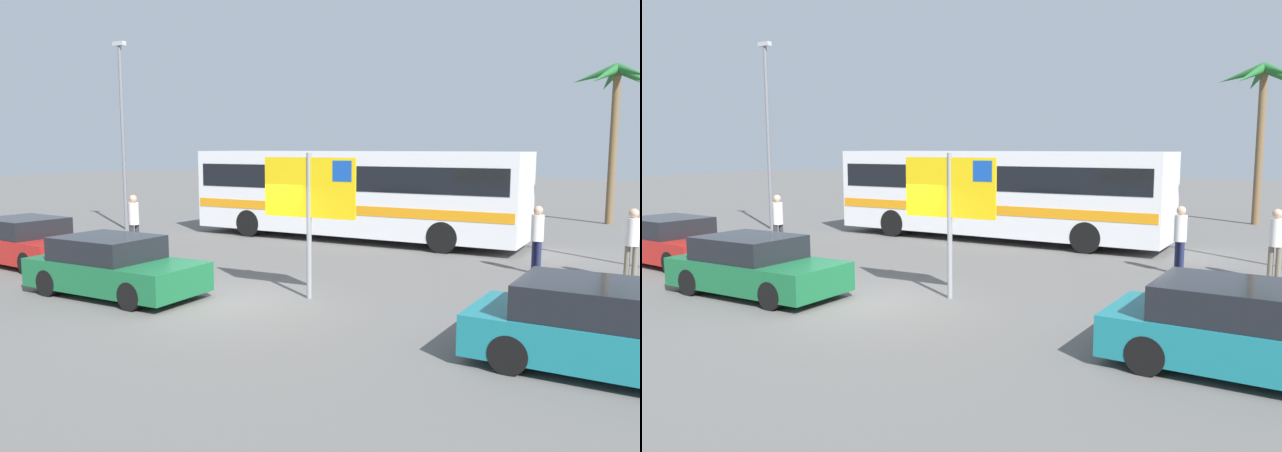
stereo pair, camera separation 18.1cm
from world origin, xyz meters
The scene contains 11 objects.
ground centered at (0.00, 0.00, 0.00)m, with size 120.00×120.00×0.00m, color #605E5B.
bus_front_coach centered at (-1.64, 9.36, 1.78)m, with size 12.07×2.60×3.17m.
ferry_sign centered at (1.47, 1.08, 2.33)m, with size 2.20×0.15×3.20m.
car_teal centered at (7.48, -0.59, 0.64)m, with size 4.09×1.99×1.32m.
car_red centered at (-7.58, 0.59, 0.64)m, with size 4.18×2.17×1.32m.
car_green centered at (-2.59, -0.79, 0.64)m, with size 4.13×1.83×1.32m.
pedestrian_near_sign centered at (7.49, 6.60, 1.08)m, with size 0.32×0.32×1.82m.
pedestrian_by_bus centered at (-6.46, 3.53, 1.09)m, with size 0.32×0.32×1.83m.
pedestrian_crossing_lot centered at (5.27, 6.34, 1.07)m, with size 0.32×0.32×1.80m.
lamp_post_right_side centered at (-10.87, 7.32, 4.04)m, with size 0.56×0.20×7.43m.
palm_tree_seaside centered at (6.08, 18.99, 5.60)m, with size 3.61×3.41×6.86m.
Camera 2 is at (8.29, -10.23, 3.31)m, focal length 34.42 mm.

